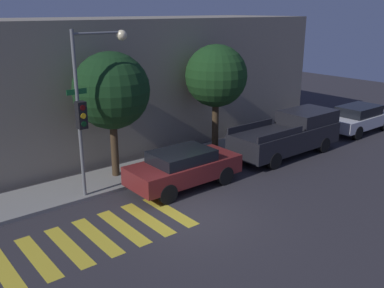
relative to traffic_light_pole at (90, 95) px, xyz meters
The scene contains 10 objects.
ground_plane 5.21m from the traffic_light_pole, 64.75° to the right, with size 60.00×60.00×0.00m, color #2D2B30.
sidewalk 4.02m from the traffic_light_pole, 30.51° to the left, with size 26.00×2.22×0.14m, color gray.
building_row 5.71m from the traffic_light_pole, 73.72° to the left, with size 26.00×6.00×5.96m, color gray.
crosswalk 4.65m from the traffic_light_pole, 117.10° to the right, with size 5.69×2.60×0.00m.
traffic_light_pole is the anchor object (origin of this frame).
sedan_near_corner 4.28m from the traffic_light_pole, 23.57° to the right, with size 4.30×1.81×1.44m.
pickup_truck 9.49m from the traffic_light_pole, ahead, with size 5.56×1.98×1.86m.
sedan_middle 15.17m from the traffic_light_pole, ahead, with size 4.47×1.76×1.45m.
tree_near_corner 1.75m from the traffic_light_pole, 37.84° to the left, with size 2.88×2.88×4.92m.
tree_midblock 6.66m from the traffic_light_pole, ahead, with size 2.76×2.76×4.92m.
Camera 1 is at (-7.71, -9.58, 6.35)m, focal length 40.00 mm.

